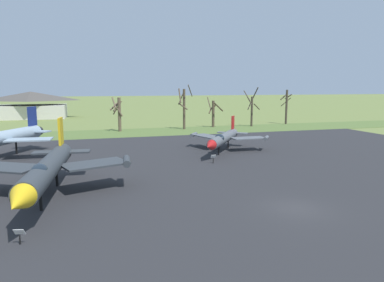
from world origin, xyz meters
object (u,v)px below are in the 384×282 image
Objects in this scene: visitor_building at (31,105)px; info_placard_front_left at (213,158)px; jet_fighter_front_right at (47,169)px; jet_fighter_front_left at (223,138)px; info_placard_front_right at (20,235)px.

info_placard_front_left is at bearing -67.84° from visitor_building.
info_placard_front_left is 18.07m from jet_fighter_front_right.
jet_fighter_front_left is 24.23m from jet_fighter_front_right.
jet_fighter_front_right reaches higher than info_placard_front_left.
jet_fighter_front_left is 7.16m from info_placard_front_left.
info_placard_front_right is at bearing -132.64° from jet_fighter_front_left.
info_placard_front_right is at bearing -95.04° from jet_fighter_front_right.
visitor_building is (-27.18, 66.75, 2.88)m from info_placard_front_left.
jet_fighter_front_left is at bearing 47.36° from info_placard_front_right.
jet_fighter_front_left is at bearing 59.45° from info_placard_front_left.
info_placard_front_right is at bearing -136.28° from info_placard_front_left.
info_placard_front_left is 23.24m from info_placard_front_right.
jet_fighter_front_right is at bearing 84.96° from info_placard_front_right.
visitor_building is (-30.77, 60.67, 1.67)m from jet_fighter_front_left.
visitor_building reaches higher than info_placard_front_right.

